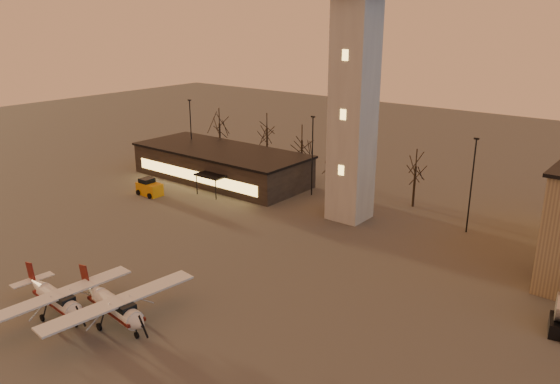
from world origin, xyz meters
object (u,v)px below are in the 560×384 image
(control_tower, at_px, (355,71))
(service_cart, at_px, (149,189))
(terminal, at_px, (221,164))
(cessna_front, at_px, (118,312))
(cessna_rear, at_px, (60,304))

(control_tower, distance_m, service_cart, 30.10)
(terminal, xyz_separation_m, cessna_front, (20.67, -31.90, -1.02))
(control_tower, height_order, terminal, control_tower)
(cessna_rear, bearing_deg, terminal, 119.32)
(control_tower, distance_m, terminal, 26.24)
(terminal, height_order, cessna_front, terminal)
(control_tower, bearing_deg, service_cart, -160.19)
(control_tower, xyz_separation_m, cessna_rear, (-5.87, -31.89, -15.27))
(control_tower, relative_size, service_cart, 9.70)
(terminal, bearing_deg, cessna_front, -57.06)
(cessna_front, bearing_deg, service_cart, 143.34)
(control_tower, xyz_separation_m, cessna_front, (-1.33, -29.92, -15.19))
(terminal, bearing_deg, cessna_rear, -64.54)
(cessna_front, distance_m, cessna_rear, 4.95)
(cessna_rear, bearing_deg, control_tower, 83.43)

